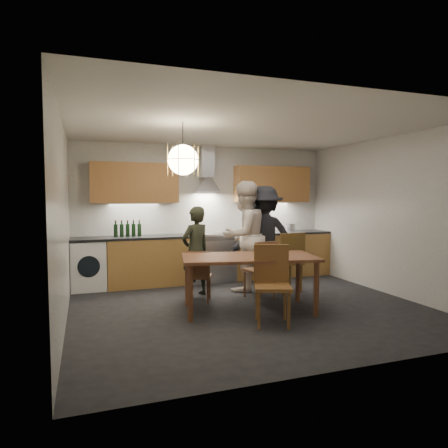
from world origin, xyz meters
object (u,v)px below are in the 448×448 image
object	(u,v)px
mixing_bowl	(268,230)
stock_pot	(291,228)
chair_front	(272,278)
chair_back_left	(199,273)
person_right	(264,237)
wine_bottles	(128,228)
person_mid	(244,236)
person_left	(196,251)
dining_table	(249,262)

from	to	relation	value
mixing_bowl	stock_pot	world-z (taller)	stock_pot
chair_front	stock_pot	bearing A→B (deg)	77.58
chair_back_left	person_right	distance (m)	1.58
chair_back_left	wine_bottles	bearing A→B (deg)	-34.98
chair_back_left	person_mid	xyz separation A→B (m)	(0.96, 0.51, 0.48)
chair_back_left	mixing_bowl	world-z (taller)	mixing_bowl
chair_front	person_left	xyz separation A→B (m)	(-0.56, 1.65, 0.16)
chair_back_left	chair_front	xyz separation A→B (m)	(0.62, -1.26, 0.11)
chair_front	person_left	bearing A→B (deg)	129.36
dining_table	chair_back_left	distance (m)	0.91
chair_front	stock_pot	size ratio (longest dim) A/B	4.77
chair_front	dining_table	bearing A→B (deg)	118.36
dining_table	mixing_bowl	world-z (taller)	mixing_bowl
chair_front	person_mid	bearing A→B (deg)	99.76
chair_back_left	wine_bottles	size ratio (longest dim) A/B	1.65
dining_table	chair_front	bearing A→B (deg)	-70.93
chair_back_left	person_mid	world-z (taller)	person_mid
chair_back_left	person_right	size ratio (longest dim) A/B	0.44
dining_table	person_mid	distance (m)	1.29
person_right	stock_pot	size ratio (longest dim) A/B	8.63
dining_table	chair_front	xyz separation A→B (m)	(0.08, -0.57, -0.12)
dining_table	person_right	distance (m)	1.56
person_right	mixing_bowl	size ratio (longest dim) A/B	6.34
dining_table	person_left	distance (m)	1.18
dining_table	person_right	size ratio (longest dim) A/B	1.11
stock_pot	person_left	bearing A→B (deg)	-154.99
chair_back_left	person_right	world-z (taller)	person_right
dining_table	wine_bottles	xyz separation A→B (m)	(-1.45, 2.14, 0.35)
person_mid	person_right	world-z (taller)	person_mid
mixing_bowl	chair_back_left	bearing A→B (deg)	-142.39
chair_front	wine_bottles	xyz separation A→B (m)	(-1.52, 2.71, 0.48)
person_mid	wine_bottles	bearing A→B (deg)	-49.59
stock_pot	wine_bottles	size ratio (longest dim) A/B	0.43
chair_back_left	mixing_bowl	distance (m)	2.37
chair_front	person_mid	world-z (taller)	person_mid
mixing_bowl	dining_table	bearing A→B (deg)	-121.65
person_mid	mixing_bowl	distance (m)	1.27
person_right	mixing_bowl	world-z (taller)	person_right
mixing_bowl	stock_pot	size ratio (longest dim) A/B	1.36
dining_table	chair_back_left	world-z (taller)	chair_back_left
chair_back_left	stock_pot	bearing A→B (deg)	-125.09
chair_front	wine_bottles	distance (m)	3.14
chair_front	person_right	distance (m)	2.04
chair_back_left	stock_pot	xyz separation A→B (m)	(2.40, 1.48, 0.52)
dining_table	stock_pot	size ratio (longest dim) A/B	9.61
person_left	stock_pot	distance (m)	2.59
stock_pot	mixing_bowl	bearing A→B (deg)	-172.99
mixing_bowl	wine_bottles	bearing A→B (deg)	179.18
person_right	dining_table	bearing A→B (deg)	66.63
person_mid	stock_pot	bearing A→B (deg)	-168.38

